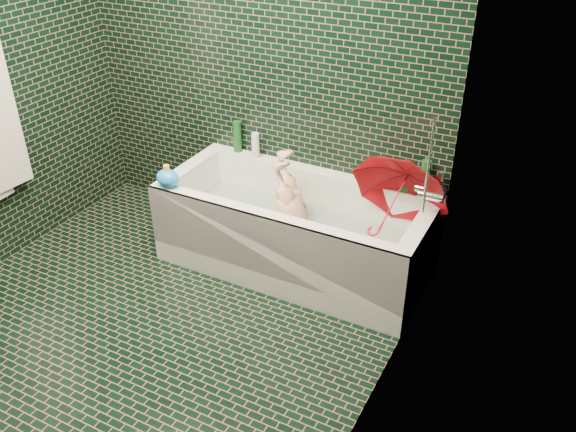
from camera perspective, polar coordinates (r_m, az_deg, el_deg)
The scene contains 18 objects.
floor at distance 3.61m, azimuth -13.46°, elevation -10.86°, with size 2.80×2.80×0.00m, color black.
wall_back at distance 4.00m, azimuth -2.64°, elevation 14.94°, with size 2.80×2.80×0.00m, color black.
wall_right at distance 2.31m, azimuth 8.19°, elevation 2.05°, with size 2.80×2.80×0.00m, color black.
bathtub at distance 3.93m, azimuth 0.58°, elevation -2.11°, with size 1.70×0.75×0.55m.
bath_mat at distance 3.97m, azimuth 0.69°, elevation -2.66°, with size 1.35×0.47×0.01m, color green.
water at distance 3.89m, azimuth 0.70°, elevation -0.89°, with size 1.48×0.53×0.00m, color silver.
faucet at distance 3.41m, azimuth 13.00°, elevation 2.47°, with size 0.18×0.19×0.55m.
child at distance 3.89m, azimuth 0.86°, elevation -0.73°, with size 0.34×0.22×0.94m, color #E5B08F.
umbrella at distance 3.59m, azimuth 9.81°, elevation 1.20°, with size 0.57×0.57×0.50m, color red.
soap_bottle_a at distance 3.80m, azimuth 13.79°, elevation 1.65°, with size 0.09×0.09×0.23m, color white.
soap_bottle_b at distance 3.80m, azimuth 13.79°, elevation 1.66°, with size 0.09×0.09×0.20m, color #4B1B68.
soap_bottle_c at distance 3.81m, azimuth 11.07°, elevation 2.11°, with size 0.14×0.14×0.18m, color #154A1C.
bottle_right_tall at distance 3.76m, azimuth 12.68°, elevation 3.47°, with size 0.06×0.06×0.23m, color #154A1C.
bottle_right_pump at distance 3.75m, azimuth 13.92°, elevation 2.72°, with size 0.05×0.05×0.17m, color silver.
bottle_left_tall at distance 4.26m, azimuth -4.75°, elevation 7.41°, with size 0.06×0.06×0.22m, color #154A1C.
bottle_left_short at distance 4.16m, azimuth -3.06°, elevation 6.60°, with size 0.05×0.05×0.18m, color white.
rubber_duck at distance 3.82m, azimuth 11.39°, elevation 2.78°, with size 0.11×0.08×0.08m.
bath_toy at distance 3.86m, azimuth -11.21°, elevation 3.53°, with size 0.18×0.17×0.14m.
Camera 1 is at (1.93, -1.93, 2.36)m, focal length 38.00 mm.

